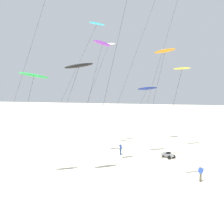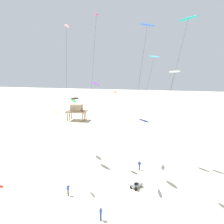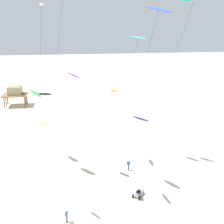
% 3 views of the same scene
% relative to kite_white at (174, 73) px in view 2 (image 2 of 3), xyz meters
% --- Properties ---
extents(ground_plane, '(260.00, 260.00, 0.00)m').
position_rel_kite_white_xyz_m(ground_plane, '(-11.72, -15.16, -16.16)').
color(ground_plane, beige).
extents(kite_white, '(4.20, 6.60, 16.65)m').
position_rel_kite_white_xyz_m(kite_white, '(0.00, 0.00, 0.00)').
color(kite_white, white).
rests_on(kite_white, ground).
extents(kite_orange, '(2.02, 4.03, 14.37)m').
position_rel_kite_white_xyz_m(kite_orange, '(-8.15, -9.63, -2.38)').
color(kite_orange, orange).
rests_on(kite_orange, ground).
extents(kite_magenta, '(4.54, 8.49, 26.26)m').
position_rel_kite_white_xyz_m(kite_magenta, '(-13.51, 1.05, 9.26)').
color(kite_magenta, '#D8339E').
rests_on(kite_magenta, ground).
extents(kite_navy, '(3.34, 5.35, 9.77)m').
position_rel_kite_white_xyz_m(kite_navy, '(-4.31, -6.95, -6.81)').
color(kite_navy, navy).
rests_on(kite_navy, ground).
extents(kite_teal, '(5.88, 9.13, 24.16)m').
position_rel_kite_white_xyz_m(kite_teal, '(1.24, -7.34, 7.39)').
color(kite_teal, teal).
rests_on(kite_teal, ground).
extents(kite_pink, '(3.04, 5.81, 23.29)m').
position_rel_kite_white_xyz_m(kite_pink, '(-15.70, -7.74, 6.19)').
color(kite_pink, pink).
rests_on(kite_pink, ground).
extents(kite_blue, '(4.68, 7.49, 23.07)m').
position_rel_kite_white_xyz_m(kite_blue, '(-3.88, -11.14, 6.21)').
color(kite_blue, blue).
rests_on(kite_blue, ground).
extents(kite_yellow, '(2.11, 3.36, 11.43)m').
position_rel_kite_white_xyz_m(kite_yellow, '(-16.00, -12.00, -5.19)').
color(kite_yellow, yellow).
rests_on(kite_yellow, ground).
extents(kite_purple, '(2.84, 4.19, 14.86)m').
position_rel_kite_white_xyz_m(kite_purple, '(-12.73, -3.17, -1.90)').
color(kite_purple, purple).
rests_on(kite_purple, ground).
extents(kite_green, '(2.51, 3.73, 11.11)m').
position_rel_kite_white_xyz_m(kite_green, '(-18.40, 2.03, -5.50)').
color(kite_green, green).
rests_on(kite_green, ground).
extents(kite_black, '(3.20, 4.87, 12.17)m').
position_rel_kite_white_xyz_m(kite_black, '(-16.64, -2.03, -4.52)').
color(kite_black, black).
rests_on(kite_black, ground).
extents(kite_cyan, '(5.58, 8.98, 19.03)m').
position_rel_kite_white_xyz_m(kite_cyan, '(-3.43, 0.78, 2.37)').
color(kite_cyan, '#33BFE0').
rests_on(kite_cyan, ground).
extents(kite_flyer_nearest, '(0.61, 0.63, 1.67)m').
position_rel_kite_white_xyz_m(kite_flyer_nearest, '(-13.89, -14.02, -15.27)').
color(kite_flyer_nearest, '#4C4738').
rests_on(kite_flyer_nearest, ground).
extents(kite_flyer_middle, '(0.71, 0.71, 1.67)m').
position_rel_kite_white_xyz_m(kite_flyer_middle, '(-5.17, -3.40, -15.27)').
color(kite_flyer_middle, navy).
rests_on(kite_flyer_middle, ground).
extents(kite_flyer_furthest, '(0.68, 0.69, 1.67)m').
position_rel_kite_white_xyz_m(kite_flyer_furthest, '(-8.16, -18.85, -15.27)').
color(kite_flyer_furthest, navy).
rests_on(kite_flyer_furthest, ground).
extents(stilt_house, '(5.89, 4.38, 4.92)m').
position_rel_kite_white_xyz_m(stilt_house, '(-27.31, 30.38, -12.64)').
color(stilt_house, '#846647').
rests_on(stilt_house, ground).
extents(beach_buggy, '(1.80, 1.98, 0.82)m').
position_rel_kite_white_xyz_m(beach_buggy, '(-4.91, -9.93, -15.73)').
color(beach_buggy, gray).
rests_on(beach_buggy, ground).
extents(marker_flag, '(0.56, 0.05, 2.10)m').
position_rel_kite_white_xyz_m(marker_flag, '(-22.28, -16.75, -14.67)').
color(marker_flag, gray).
rests_on(marker_flag, ground).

